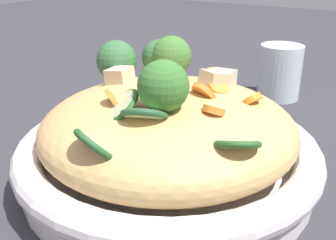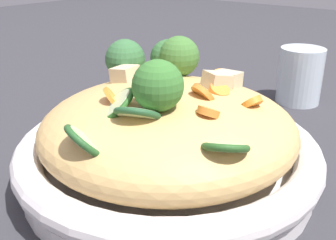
{
  "view_description": "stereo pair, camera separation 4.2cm",
  "coord_description": "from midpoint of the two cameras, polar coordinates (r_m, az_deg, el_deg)",
  "views": [
    {
      "loc": [
        -0.33,
        -0.21,
        0.23
      ],
      "look_at": [
        0.0,
        0.0,
        0.07
      ],
      "focal_mm": 42.8,
      "sensor_mm": 36.0,
      "label": 1
    },
    {
      "loc": [
        -0.3,
        -0.24,
        0.23
      ],
      "look_at": [
        0.0,
        0.0,
        0.07
      ],
      "focal_mm": 42.8,
      "sensor_mm": 36.0,
      "label": 2
    }
  ],
  "objects": [
    {
      "name": "broccoli_florets",
      "position": [
        0.46,
        -5.07,
        7.81
      ],
      "size": [
        0.18,
        0.19,
        0.07
      ],
      "color": "#96BA71",
      "rests_on": "serving_bowl"
    },
    {
      "name": "noodle_heap",
      "position": [
        0.42,
        -2.83,
        -1.08
      ],
      "size": [
        0.27,
        0.27,
        0.08
      ],
      "color": "tan",
      "rests_on": "serving_bowl"
    },
    {
      "name": "zucchini_slices",
      "position": [
        0.35,
        -6.73,
        -1.0
      ],
      "size": [
        0.11,
        0.17,
        0.05
      ],
      "color": "beige",
      "rests_on": "serving_bowl"
    },
    {
      "name": "drinking_glass",
      "position": [
        0.69,
        13.98,
        6.64
      ],
      "size": [
        0.07,
        0.07,
        0.09
      ],
      "color": "silver",
      "rests_on": "ground_plane"
    },
    {
      "name": "serving_bowl",
      "position": [
        0.44,
        -2.75,
        -5.22
      ],
      "size": [
        0.32,
        0.32,
        0.05
      ],
      "color": "white",
      "rests_on": "ground_plane"
    },
    {
      "name": "carrot_coins",
      "position": [
        0.42,
        2.41,
        3.96
      ],
      "size": [
        0.18,
        0.14,
        0.03
      ],
      "color": "orange",
      "rests_on": "serving_bowl"
    },
    {
      "name": "ground_plane",
      "position": [
        0.45,
        -2.69,
        -8.11
      ],
      "size": [
        3.0,
        3.0,
        0.0
      ],
      "primitive_type": "plane",
      "color": "#313136"
    },
    {
      "name": "chicken_chunks",
      "position": [
        0.45,
        -0.36,
        5.72
      ],
      "size": [
        0.09,
        0.13,
        0.03
      ],
      "color": "beige",
      "rests_on": "serving_bowl"
    }
  ]
}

